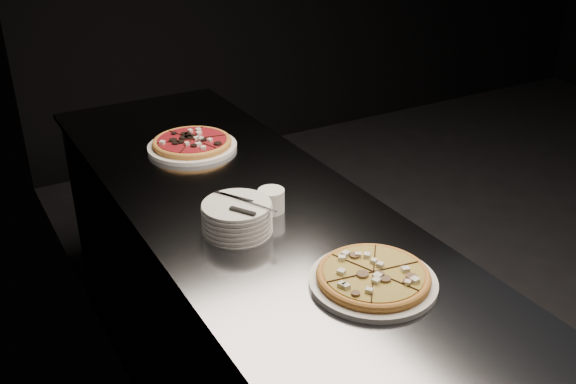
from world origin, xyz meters
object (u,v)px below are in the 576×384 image
plate_stack (237,218)px  cutlery (241,204)px  ramekin (271,200)px  pizza_mushroom (373,278)px  pizza_tomato (192,144)px  counter (260,325)px

plate_stack → cutlery: cutlery is taller
plate_stack → ramekin: size_ratio=2.45×
pizza_mushroom → cutlery: cutlery is taller
pizza_mushroom → ramekin: bearing=94.3°
pizza_mushroom → pizza_tomato: 1.07m
pizza_tomato → ramekin: ramekin is taller
pizza_mushroom → plate_stack: size_ratio=1.66×
plate_stack → pizza_mushroom: bearing=-66.4°
counter → cutlery: size_ratio=11.51×
pizza_tomato → ramekin: bearing=-87.8°
pizza_mushroom → cutlery: 0.45m
plate_stack → ramekin: 0.16m
counter → pizza_mushroom: (0.07, -0.51, 0.48)m
counter → cutlery: (-0.11, -0.11, 0.55)m
pizza_tomato → ramekin: 0.59m
counter → ramekin: bearing=-44.2°
ramekin → pizza_mushroom: bearing=-85.7°
plate_stack → pizza_tomato: bearing=79.1°
pizza_mushroom → ramekin: 0.48m
counter → ramekin: ramekin is taller
pizza_mushroom → ramekin: ramekin is taller
pizza_mushroom → cutlery: size_ratio=1.60×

